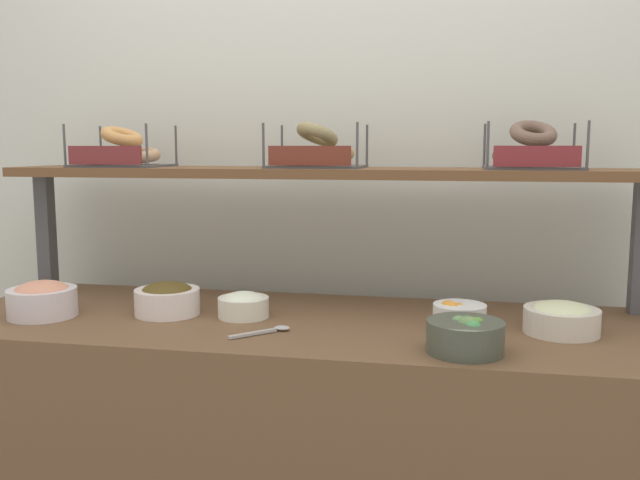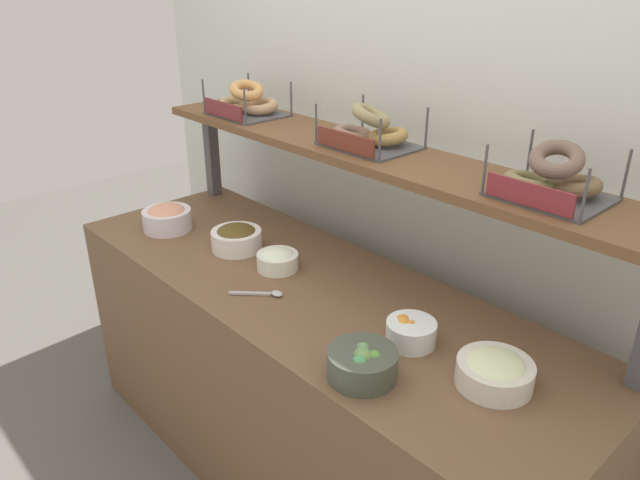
{
  "view_description": "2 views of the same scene",
  "coord_description": "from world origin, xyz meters",
  "px_view_note": "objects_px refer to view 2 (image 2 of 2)",
  "views": [
    {
      "loc": [
        0.43,
        -1.85,
        1.35
      ],
      "look_at": [
        0.04,
        0.1,
        1.07
      ],
      "focal_mm": 37.89,
      "sensor_mm": 36.0,
      "label": 1
    },
    {
      "loc": [
        1.35,
        -1.19,
        1.85
      ],
      "look_at": [
        0.01,
        0.04,
        1.01
      ],
      "focal_mm": 33.76,
      "sensor_mm": 36.0,
      "label": 2
    }
  ],
  "objects_px": {
    "bowl_chocolate_spread": "(236,238)",
    "bagel_basket_poppy": "(552,180)",
    "bowl_veggie_mix": "(362,363)",
    "bowl_cream_cheese": "(277,259)",
    "bowl_lox_spread": "(167,217)",
    "bowl_fruit_salad": "(410,332)",
    "serving_spoon_near_plate": "(265,293)",
    "bowl_potato_salad": "(495,371)",
    "bagel_basket_sesame": "(246,103)",
    "bagel_basket_everything": "(369,132)"
  },
  "relations": [
    {
      "from": "bowl_lox_spread",
      "to": "serving_spoon_near_plate",
      "type": "distance_m",
      "value": 0.71
    },
    {
      "from": "bowl_veggie_mix",
      "to": "bagel_basket_poppy",
      "type": "relative_size",
      "value": 0.67
    },
    {
      "from": "bowl_fruit_salad",
      "to": "bowl_chocolate_spread",
      "type": "height_order",
      "value": "bowl_chocolate_spread"
    },
    {
      "from": "bagel_basket_poppy",
      "to": "bagel_basket_everything",
      "type": "bearing_deg",
      "value": 179.28
    },
    {
      "from": "bowl_chocolate_spread",
      "to": "bowl_cream_cheese",
      "type": "bearing_deg",
      "value": 2.69
    },
    {
      "from": "bowl_fruit_salad",
      "to": "bagel_basket_sesame",
      "type": "relative_size",
      "value": 0.48
    },
    {
      "from": "bowl_potato_salad",
      "to": "bagel_basket_everything",
      "type": "distance_m",
      "value": 0.9
    },
    {
      "from": "bowl_lox_spread",
      "to": "bagel_basket_everything",
      "type": "bearing_deg",
      "value": 27.88
    },
    {
      "from": "bowl_fruit_salad",
      "to": "bowl_chocolate_spread",
      "type": "xyz_separation_m",
      "value": [
        -0.85,
        0.0,
        0.01
      ]
    },
    {
      "from": "bowl_lox_spread",
      "to": "bagel_basket_everything",
      "type": "height_order",
      "value": "bagel_basket_everything"
    },
    {
      "from": "bowl_veggie_mix",
      "to": "bagel_basket_everything",
      "type": "bearing_deg",
      "value": 132.83
    },
    {
      "from": "bowl_potato_salad",
      "to": "bowl_cream_cheese",
      "type": "distance_m",
      "value": 0.89
    },
    {
      "from": "bagel_basket_sesame",
      "to": "bagel_basket_everything",
      "type": "height_order",
      "value": "bagel_basket_everything"
    },
    {
      "from": "serving_spoon_near_plate",
      "to": "bagel_basket_poppy",
      "type": "distance_m",
      "value": 0.95
    },
    {
      "from": "bowl_lox_spread",
      "to": "bowl_fruit_salad",
      "type": "xyz_separation_m",
      "value": [
        1.2,
        0.1,
        -0.02
      ]
    },
    {
      "from": "bowl_veggie_mix",
      "to": "bowl_chocolate_spread",
      "type": "xyz_separation_m",
      "value": [
        -0.87,
        0.22,
        0.0
      ]
    },
    {
      "from": "bowl_veggie_mix",
      "to": "bagel_basket_poppy",
      "type": "bearing_deg",
      "value": 69.37
    },
    {
      "from": "bowl_veggie_mix",
      "to": "bowl_cream_cheese",
      "type": "bearing_deg",
      "value": 160.35
    },
    {
      "from": "bowl_veggie_mix",
      "to": "bowl_cream_cheese",
      "type": "height_order",
      "value": "bowl_veggie_mix"
    },
    {
      "from": "bagel_basket_everything",
      "to": "bowl_chocolate_spread",
      "type": "bearing_deg",
      "value": -143.11
    },
    {
      "from": "bowl_cream_cheese",
      "to": "bagel_basket_everything",
      "type": "xyz_separation_m",
      "value": [
        0.16,
        0.29,
        0.44
      ]
    },
    {
      "from": "bowl_chocolate_spread",
      "to": "bagel_basket_sesame",
      "type": "bearing_deg",
      "value": 134.8
    },
    {
      "from": "bowl_lox_spread",
      "to": "serving_spoon_near_plate",
      "type": "height_order",
      "value": "bowl_lox_spread"
    },
    {
      "from": "bowl_potato_salad",
      "to": "bagel_basket_poppy",
      "type": "bearing_deg",
      "value": 103.35
    },
    {
      "from": "bowl_lox_spread",
      "to": "bowl_cream_cheese",
      "type": "distance_m",
      "value": 0.59
    },
    {
      "from": "bowl_lox_spread",
      "to": "bowl_veggie_mix",
      "type": "height_order",
      "value": "bowl_lox_spread"
    },
    {
      "from": "bagel_basket_sesame",
      "to": "bagel_basket_everything",
      "type": "relative_size",
      "value": 0.99
    },
    {
      "from": "bowl_veggie_mix",
      "to": "bagel_basket_everything",
      "type": "distance_m",
      "value": 0.82
    },
    {
      "from": "serving_spoon_near_plate",
      "to": "bagel_basket_sesame",
      "type": "height_order",
      "value": "bagel_basket_sesame"
    },
    {
      "from": "bowl_veggie_mix",
      "to": "bowl_fruit_salad",
      "type": "height_order",
      "value": "bowl_veggie_mix"
    },
    {
      "from": "bowl_potato_salad",
      "to": "bagel_basket_poppy",
      "type": "distance_m",
      "value": 0.52
    },
    {
      "from": "serving_spoon_near_plate",
      "to": "bagel_basket_sesame",
      "type": "xyz_separation_m",
      "value": [
        -0.63,
        0.41,
        0.47
      ]
    },
    {
      "from": "bowl_chocolate_spread",
      "to": "bagel_basket_everything",
      "type": "xyz_separation_m",
      "value": [
        0.39,
        0.3,
        0.43
      ]
    },
    {
      "from": "bowl_lox_spread",
      "to": "bowl_cream_cheese",
      "type": "xyz_separation_m",
      "value": [
        0.58,
        0.11,
        -0.02
      ]
    },
    {
      "from": "bowl_potato_salad",
      "to": "bagel_basket_sesame",
      "type": "distance_m",
      "value": 1.48
    },
    {
      "from": "bowl_lox_spread",
      "to": "bowl_chocolate_spread",
      "type": "xyz_separation_m",
      "value": [
        0.35,
        0.1,
        -0.0
      ]
    },
    {
      "from": "serving_spoon_near_plate",
      "to": "bagel_basket_poppy",
      "type": "height_order",
      "value": "bagel_basket_poppy"
    },
    {
      "from": "bagel_basket_everything",
      "to": "bowl_cream_cheese",
      "type": "bearing_deg",
      "value": -119.43
    },
    {
      "from": "bowl_potato_salad",
      "to": "serving_spoon_near_plate",
      "type": "bearing_deg",
      "value": -168.65
    },
    {
      "from": "bowl_potato_salad",
      "to": "bowl_veggie_mix",
      "type": "height_order",
      "value": "bowl_veggie_mix"
    },
    {
      "from": "bowl_cream_cheese",
      "to": "bagel_basket_everything",
      "type": "height_order",
      "value": "bagel_basket_everything"
    },
    {
      "from": "bowl_lox_spread",
      "to": "bowl_potato_salad",
      "type": "xyz_separation_m",
      "value": [
        1.47,
        0.11,
        -0.01
      ]
    },
    {
      "from": "bagel_basket_sesame",
      "to": "bowl_potato_salad",
      "type": "bearing_deg",
      "value": -10.52
    },
    {
      "from": "serving_spoon_near_plate",
      "to": "bowl_cream_cheese",
      "type": "bearing_deg",
      "value": 128.43
    },
    {
      "from": "serving_spoon_near_plate",
      "to": "bowl_potato_salad",
      "type": "bearing_deg",
      "value": 11.35
    },
    {
      "from": "bagel_basket_poppy",
      "to": "bowl_cream_cheese",
      "type": "bearing_deg",
      "value": -161.45
    },
    {
      "from": "bowl_fruit_salad",
      "to": "bagel_basket_poppy",
      "type": "height_order",
      "value": "bagel_basket_poppy"
    },
    {
      "from": "bowl_cream_cheese",
      "to": "bowl_chocolate_spread",
      "type": "xyz_separation_m",
      "value": [
        -0.23,
        -0.01,
        0.01
      ]
    },
    {
      "from": "bagel_basket_sesame",
      "to": "bagel_basket_everything",
      "type": "bearing_deg",
      "value": 2.01
    },
    {
      "from": "bowl_chocolate_spread",
      "to": "bagel_basket_poppy",
      "type": "distance_m",
      "value": 1.18
    }
  ]
}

